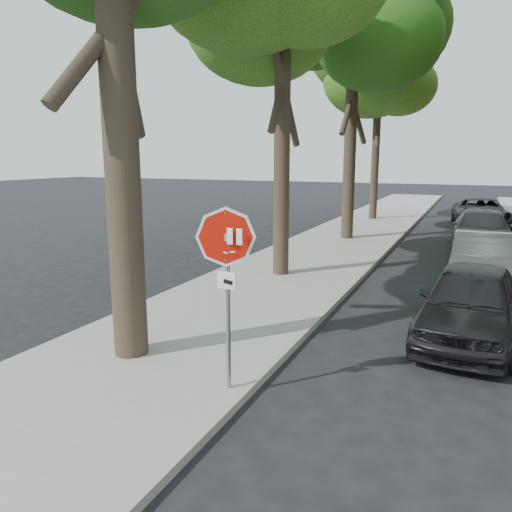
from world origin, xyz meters
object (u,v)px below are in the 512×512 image
at_px(tree_mid_b, 354,33).
at_px(car_a, 470,303).
at_px(stop_sign, 227,264).
at_px(tree_far, 379,80).
at_px(car_b, 482,260).
at_px(car_d, 481,213).
at_px(car_c, 481,230).

height_order(tree_mid_b, car_a, tree_mid_b).
xyz_separation_m(stop_sign, tree_mid_b, (-1.72, 14.15, 6.05)).
xyz_separation_m(stop_sign, tree_far, (-2.02, 21.14, 5.26)).
height_order(stop_sign, car_b, stop_sign).
distance_m(tree_mid_b, car_d, 10.73).
bearing_deg(car_b, tree_far, 113.44).
height_order(car_b, car_d, car_d).
relative_size(tree_far, car_b, 2.24).
bearing_deg(tree_far, car_b, -67.42).
height_order(tree_far, car_b, tree_far).
xyz_separation_m(car_b, car_c, (0.00, 5.60, 0.04)).
distance_m(car_a, car_d, 16.32).
bearing_deg(car_a, car_b, 91.83).
bearing_deg(car_b, car_c, 90.86).
relative_size(tree_mid_b, car_b, 2.48).
relative_size(car_b, car_c, 0.83).
xyz_separation_m(stop_sign, car_b, (3.30, 8.34, -1.26)).
relative_size(tree_far, car_d, 1.84).
relative_size(tree_mid_b, car_c, 2.07).
height_order(tree_far, car_c, tree_far).
xyz_separation_m(stop_sign, car_d, (3.30, 20.20, -1.24)).
xyz_separation_m(car_c, car_d, (0.00, 6.27, -0.02)).
relative_size(stop_sign, car_d, 0.51).
bearing_deg(car_c, car_d, 87.57).
distance_m(car_a, car_c, 10.06).
relative_size(tree_far, car_a, 2.25).
height_order(tree_mid_b, tree_far, tree_mid_b).
relative_size(tree_mid_b, car_a, 2.50).
distance_m(tree_mid_b, car_b, 10.60).
bearing_deg(car_d, car_a, -97.44).
distance_m(tree_mid_b, car_a, 13.48).
height_order(stop_sign, tree_mid_b, tree_mid_b).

